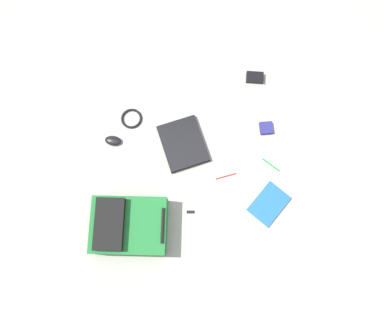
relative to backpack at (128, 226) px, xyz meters
name	(u,v)px	position (x,y,z in m)	size (l,w,h in m)	color
ground_plane	(185,169)	(-0.36, 0.34, -0.08)	(4.18, 4.18, 0.00)	gray
backpack	(128,226)	(0.00, 0.00, 0.00)	(0.35, 0.44, 0.19)	#1E662D
laptop	(183,144)	(-0.52, 0.33, -0.07)	(0.38, 0.34, 0.03)	black
book_comic	(269,204)	(-0.13, 0.85, -0.07)	(0.29, 0.28, 0.02)	silver
computer_mouse	(113,141)	(-0.54, -0.12, -0.07)	(0.06, 0.10, 0.03)	black
cable_coil	(132,119)	(-0.69, -0.01, -0.08)	(0.14, 0.14, 0.01)	black
power_brick	(255,78)	(-0.97, 0.81, -0.07)	(0.07, 0.11, 0.03)	black
pen_black	(226,176)	(-0.30, 0.59, -0.08)	(0.01, 0.01, 0.13)	red
pen_blue	(271,165)	(-0.37, 0.88, -0.08)	(0.01, 0.01, 0.13)	#198C33
earbud_pouch	(266,128)	(-0.62, 0.86, -0.07)	(0.08, 0.08, 0.02)	navy
usb_stick	(191,212)	(-0.08, 0.37, -0.08)	(0.02, 0.05, 0.01)	black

